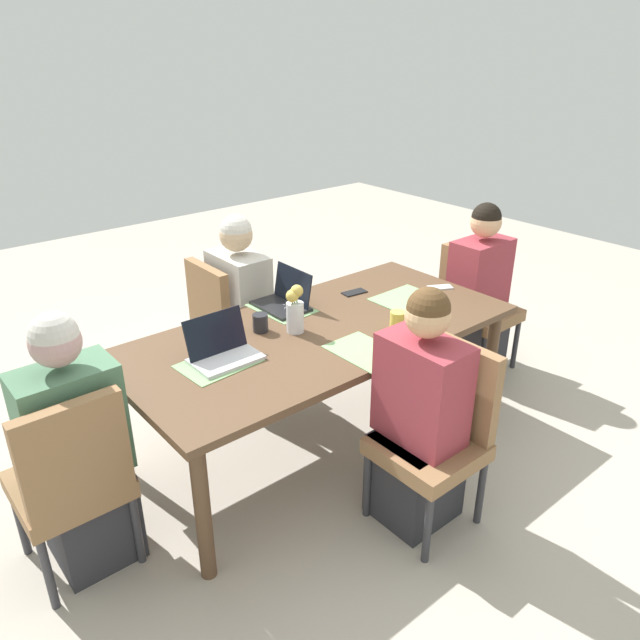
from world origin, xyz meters
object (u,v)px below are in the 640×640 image
Objects in this scene: coffee_mug_centre_left at (220,324)px; person_near_left_near at (241,318)px; chair_head_right_left_far at (72,477)px; flower_vase at (295,309)px; chair_near_left_near at (226,322)px; coffee_mug_near_right at (397,320)px; person_head_left_right_near at (477,300)px; phone_black at (354,292)px; dining_table at (320,340)px; chair_far_left_mid at (439,427)px; laptop_head_right_left_far at (223,351)px; person_far_left_mid at (419,423)px; coffee_mug_near_left at (260,323)px; chair_head_left_right_near at (473,299)px; phone_silver at (440,287)px; laptop_near_left_near at (284,300)px; person_head_right_left_far at (79,457)px.

person_near_left_near is at bearing -131.65° from coffee_mug_centre_left.
flower_vase is at bearing -175.22° from chair_head_right_left_far.
chair_near_left_near reaches higher than coffee_mug_near_right.
phone_black is at bearing -15.87° from person_head_left_right_near.
coffee_mug_centre_left is (1.80, -0.32, 0.25)m from person_head_left_right_near.
chair_far_left_mid is at bearing 94.64° from dining_table.
flower_vase is at bearing -2.43° from person_head_left_right_near.
chair_head_right_left_far is 6.00× the size of phone_black.
chair_near_left_near is 2.81× the size of laptop_head_right_left_far.
coffee_mug_centre_left is at bearing -119.38° from laptop_head_right_left_far.
person_far_left_mid is (0.00, 1.50, 0.00)m from person_near_left_near.
dining_table is 0.34m from coffee_mug_near_left.
chair_far_left_mid reaches higher than coffee_mug_near_left.
coffee_mug_centre_left is (0.34, 0.53, 0.28)m from chair_near_left_near.
person_near_left_near is at bearing 139.35° from phone_black.
chair_head_right_left_far is 2.81× the size of laptop_head_right_left_far.
chair_near_left_near is (0.08, -0.84, -0.17)m from dining_table.
person_near_left_near is 0.75m from phone_black.
dining_table is 2.37× the size of chair_head_right_left_far.
chair_near_left_near is at bearing -122.89° from coffee_mug_centre_left.
chair_head_left_right_near is at bearing -179.13° from laptop_head_right_left_far.
coffee_mug_near_right reaches higher than dining_table.
phone_silver is at bearing -139.22° from chair_far_left_mid.
phone_silver is (-0.95, -0.70, 0.21)m from person_far_left_mid.
coffee_mug_near_right is at bearing -116.04° from chair_far_left_mid.
coffee_mug_near_right is at bearing 142.30° from dining_table.
laptop_near_left_near is 0.99m from phone_silver.
chair_head_left_right_near is (-1.37, -0.85, 0.00)m from chair_far_left_mid.
chair_head_right_left_far is at bearing 51.24° from person_head_right_left_far.
chair_near_left_near reaches higher than coffee_mug_near_left.
chair_head_left_right_near is 1.89m from coffee_mug_centre_left.
laptop_near_left_near reaches higher than chair_head_right_left_far.
chair_near_left_near is 1.63m from chair_far_left_mid.
laptop_head_right_left_far is at bearing -173.89° from chair_head_right_left_far.
coffee_mug_near_right is at bearing 16.03° from chair_head_left_right_near.
chair_far_left_mid is at bearing 95.09° from chair_near_left_near.
laptop_near_left_near is (-0.11, 0.48, 0.28)m from chair_near_left_near.
person_head_left_right_near is at bearing 165.12° from laptop_near_left_near.
phone_silver is at bearing 139.56° from person_near_left_near.
coffee_mug_near_right is (-0.26, -0.54, 0.28)m from chair_far_left_mid.
coffee_mug_centre_left is (0.16, -0.13, -0.01)m from coffee_mug_near_left.
chair_far_left_mid is 3.43× the size of flower_vase.
dining_table is at bearing -177.99° from chair_head_right_left_far.
person_near_left_near reaches higher than chair_head_right_left_far.
flower_vase is (0.12, 0.72, 0.34)m from person_near_left_near.
person_head_right_left_far is 0.96m from coffee_mug_centre_left.
chair_head_right_left_far is at bearing -27.29° from chair_far_left_mid.
coffee_mug_near_left is 0.21m from coffee_mug_centre_left.
coffee_mug_centre_left is at bearing -9.95° from person_head_left_right_near.
flower_vase is at bearing -156.21° from phone_silver.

